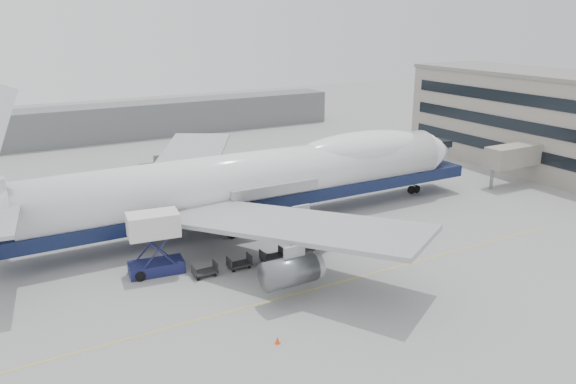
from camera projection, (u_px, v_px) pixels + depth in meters
ground at (306, 259)px, 57.60m from camera, size 260.00×260.00×0.00m
apron_line at (339, 282)px, 52.61m from camera, size 60.00×0.15×0.01m
hangar at (78, 125)px, 110.09m from camera, size 110.00×8.00×7.00m
airliner at (259, 178)px, 66.21m from camera, size 67.00×55.30×19.98m
catering_truck at (154, 240)px, 53.62m from camera, size 5.47×4.07×6.14m
traffic_cone at (277, 340)px, 42.69m from camera, size 0.40×0.40×0.59m
dolly_0 at (205, 271)px, 53.69m from camera, size 2.30×1.35×1.30m
dolly_1 at (239, 263)px, 55.40m from camera, size 2.30×1.35×1.30m
dolly_2 at (272, 256)px, 57.10m from camera, size 2.30×1.35×1.30m
dolly_3 at (303, 249)px, 58.81m from camera, size 2.30×1.35×1.30m
dolly_4 at (331, 243)px, 60.51m from camera, size 2.30×1.35×1.30m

